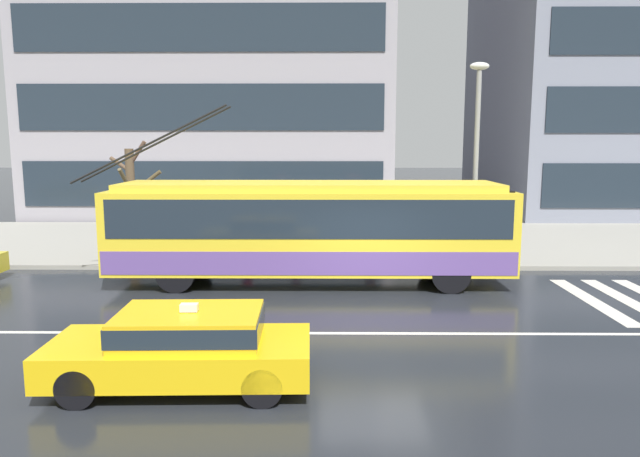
# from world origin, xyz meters

# --- Properties ---
(ground_plane) EXTENTS (160.00, 160.00, 0.00)m
(ground_plane) POSITION_xyz_m (0.00, 0.00, 0.00)
(ground_plane) COLOR #22252B
(sidewalk_slab) EXTENTS (80.00, 10.00, 0.14)m
(sidewalk_slab) POSITION_xyz_m (0.00, 9.87, 0.07)
(sidewalk_slab) COLOR gray
(sidewalk_slab) RESTS_ON ground_plane
(crosswalk_stripe_edge_near) EXTENTS (0.44, 4.40, 0.01)m
(crosswalk_stripe_edge_near) POSITION_xyz_m (5.65, 1.43, 0.00)
(crosswalk_stripe_edge_near) COLOR beige
(crosswalk_stripe_edge_near) RESTS_ON ground_plane
(crosswalk_stripe_inner_a) EXTENTS (0.44, 4.40, 0.01)m
(crosswalk_stripe_inner_a) POSITION_xyz_m (6.55, 1.43, 0.00)
(crosswalk_stripe_inner_a) COLOR beige
(crosswalk_stripe_inner_a) RESTS_ON ground_plane
(lane_centre_line) EXTENTS (72.00, 0.14, 0.01)m
(lane_centre_line) POSITION_xyz_m (0.00, -1.20, 0.00)
(lane_centre_line) COLOR silver
(lane_centre_line) RESTS_ON ground_plane
(trolleybus) EXTENTS (12.13, 2.57, 5.00)m
(trolleybus) POSITION_xyz_m (-1.53, 3.27, 1.58)
(trolleybus) COLOR yellow
(trolleybus) RESTS_ON ground_plane
(taxi_oncoming_near) EXTENTS (4.27, 1.86, 1.39)m
(taxi_oncoming_near) POSITION_xyz_m (-3.41, -3.88, 0.70)
(taxi_oncoming_near) COLOR yellow
(taxi_oncoming_near) RESTS_ON ground_plane
(pedestrian_at_shelter) EXTENTS (1.49, 1.49, 2.02)m
(pedestrian_at_shelter) POSITION_xyz_m (0.56, 7.41, 1.79)
(pedestrian_at_shelter) COLOR navy
(pedestrian_at_shelter) RESTS_ON sidewalk_slab
(pedestrian_approaching_curb) EXTENTS (0.36, 0.36, 1.63)m
(pedestrian_approaching_curb) POSITION_xyz_m (-2.13, 6.81, 1.10)
(pedestrian_approaching_curb) COLOR black
(pedestrian_approaching_curb) RESTS_ON sidewalk_slab
(pedestrian_walking_past) EXTENTS (1.25, 1.25, 1.94)m
(pedestrian_walking_past) POSITION_xyz_m (-3.82, 7.21, 1.66)
(pedestrian_walking_past) COLOR navy
(pedestrian_walking_past) RESTS_ON sidewalk_slab
(street_lamp) EXTENTS (0.60, 0.32, 6.28)m
(street_lamp) POSITION_xyz_m (3.63, 5.47, 3.88)
(street_lamp) COLOR gray
(street_lamp) RESTS_ON sidewalk_slab
(street_tree_bare) EXTENTS (1.96, 1.20, 3.90)m
(street_tree_bare) POSITION_xyz_m (-7.89, 7.22, 2.15)
(street_tree_bare) COLOR brown
(street_tree_bare) RESTS_ON sidewalk_slab
(office_tower_corner_left) EXTENTS (18.81, 13.42, 22.30)m
(office_tower_corner_left) POSITION_xyz_m (-7.03, 21.58, 11.16)
(office_tower_corner_left) COLOR gray
(office_tower_corner_left) RESTS_ON ground_plane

